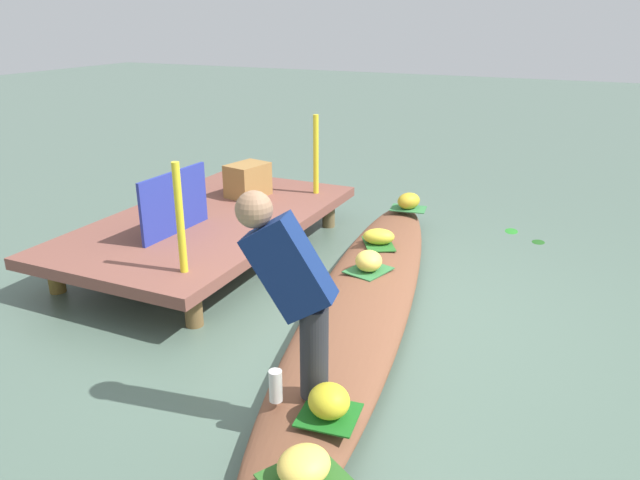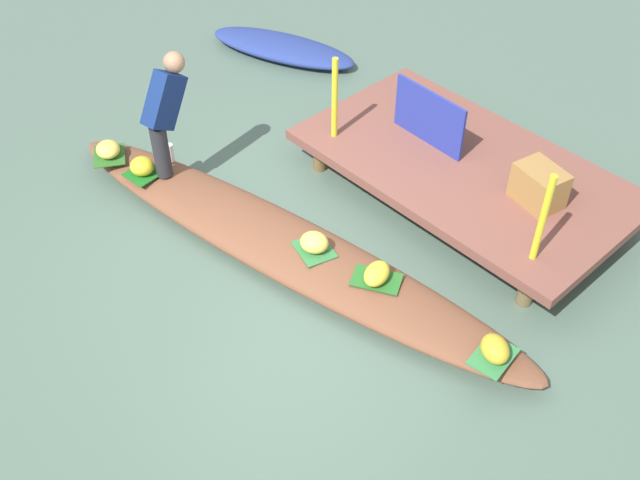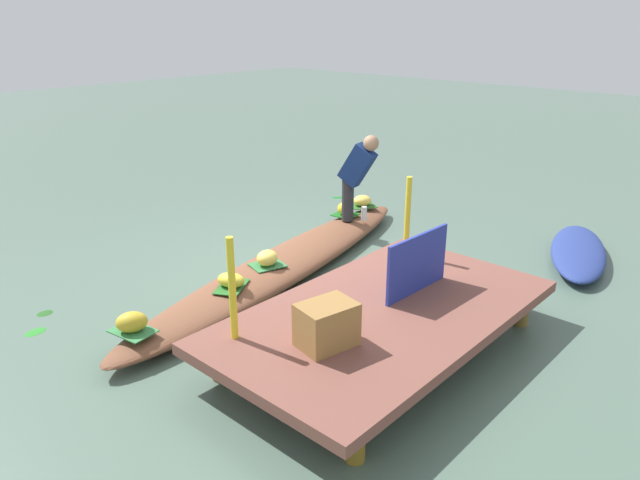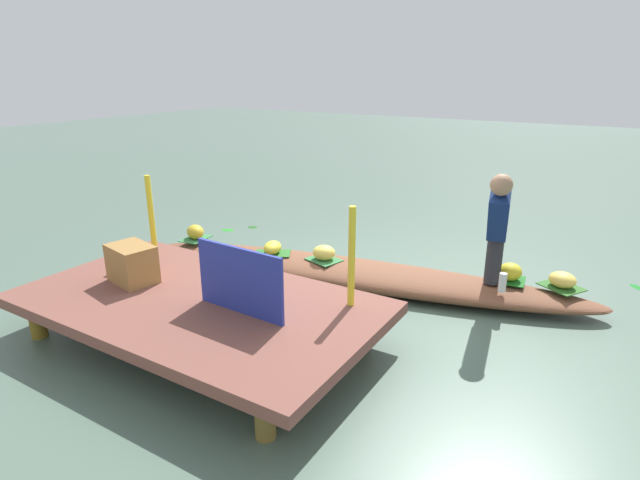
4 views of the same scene
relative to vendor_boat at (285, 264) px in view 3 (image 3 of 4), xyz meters
name	(u,v)px [view 3 (image 3 of 4)]	position (x,y,z in m)	size (l,w,h in m)	color
canal_water	(285,274)	(0.00, 0.00, -0.12)	(40.00, 40.00, 0.00)	#4F6758
dock_platform	(384,315)	(0.58, 1.85, 0.22)	(3.20, 1.80, 0.40)	brown
vendor_boat	(285,264)	(0.00, 0.00, 0.00)	(5.19, 0.77, 0.24)	brown
moored_boat	(578,252)	(-2.72, 2.37, -0.01)	(1.96, 0.63, 0.21)	navy
leaf_mat_0	(231,286)	(0.97, 0.22, 0.12)	(0.41, 0.26, 0.01)	#276826
banana_bunch_0	(231,280)	(0.97, 0.22, 0.20)	(0.30, 0.20, 0.15)	yellow
leaf_mat_1	(133,331)	(2.14, 0.28, 0.12)	(0.38, 0.27, 0.01)	#357E44
banana_bunch_1	(132,322)	(2.14, 0.28, 0.21)	(0.27, 0.21, 0.18)	gold
leaf_mat_2	(362,206)	(-2.07, -0.50, 0.12)	(0.37, 0.31, 0.01)	#2D6524
banana_bunch_2	(362,201)	(-2.07, -0.50, 0.20)	(0.26, 0.24, 0.15)	#F9D255
leaf_mat_3	(345,215)	(-1.59, -0.41, 0.12)	(0.31, 0.30, 0.01)	#1A651D
banana_bunch_3	(346,208)	(-1.59, -0.41, 0.21)	(0.22, 0.23, 0.18)	gold
leaf_mat_4	(267,265)	(0.34, 0.08, 0.12)	(0.36, 0.29, 0.01)	#32753D
banana_bunch_4	(267,258)	(0.34, 0.08, 0.21)	(0.26, 0.23, 0.17)	#F8D856
vendor_person	(357,172)	(-1.47, -0.13, 0.80)	(0.27, 0.55, 1.18)	#28282D
water_bottle	(364,214)	(-1.59, -0.09, 0.21)	(0.08, 0.08, 0.19)	silver
market_banner	(417,264)	(0.08, 1.85, 0.56)	(0.87, 0.03, 0.57)	#273498
railing_post_west	(407,216)	(-0.62, 1.25, 0.71)	(0.06, 0.06, 0.86)	yellow
railing_post_east	(232,289)	(1.78, 1.25, 0.71)	(0.06, 0.06, 0.86)	yellow
produce_crate	(327,325)	(1.37, 1.87, 0.46)	(0.44, 0.32, 0.36)	olive
drifting_plant_0	(35,332)	(2.56, -0.79, -0.12)	(0.21, 0.14, 0.01)	#278327
drifting_plant_1	(45,313)	(2.33, -1.10, -0.12)	(0.16, 0.13, 0.01)	#20561B
drifting_plant_2	(339,197)	(-2.77, -1.53, -0.12)	(0.24, 0.11, 0.01)	#147220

